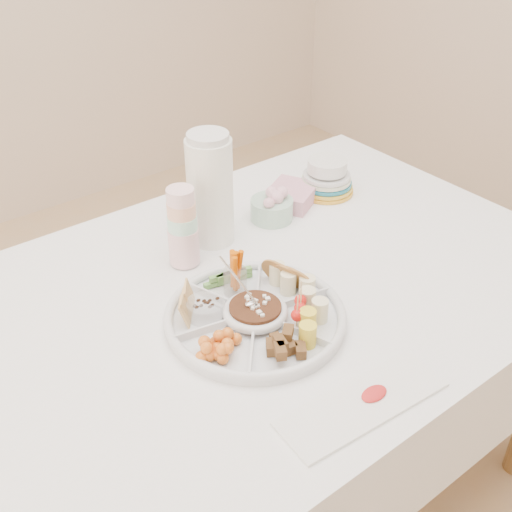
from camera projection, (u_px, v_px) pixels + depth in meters
floor at (259, 490)px, 1.90m from camera, size 4.00×4.00×0.00m
dining_table at (259, 400)px, 1.69m from camera, size 1.52×1.02×0.76m
party_tray at (255, 314)px, 1.36m from camera, size 0.45×0.45×0.04m
bean_dip at (255, 312)px, 1.35m from camera, size 0.13×0.13×0.04m
tortillas at (287, 276)px, 1.43m from camera, size 0.11×0.11×0.06m
carrot_cucumber at (229, 267)px, 1.43m from camera, size 0.12×0.12×0.09m
pita_raisins at (194, 304)px, 1.35m from camera, size 0.13×0.13×0.06m
cherries at (219, 344)px, 1.26m from camera, size 0.13×0.13×0.04m
granola_chunks at (285, 347)px, 1.25m from camera, size 0.11×0.11×0.04m
banana_tomato at (318, 303)px, 1.33m from camera, size 0.14×0.14×0.10m
cup_stack at (183, 227)px, 1.50m from camera, size 0.09×0.09×0.20m
thermos at (210, 188)px, 1.56m from camera, size 0.12×0.12×0.30m
flower_bowl at (272, 205)px, 1.71m from camera, size 0.13×0.13×0.09m
napkin_stack at (292, 195)px, 1.79m from camera, size 0.18×0.17×0.05m
plate_stack at (327, 176)px, 1.83m from camera, size 0.19×0.19×0.10m
placemat at (362, 403)px, 1.17m from camera, size 0.34×0.14×0.01m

